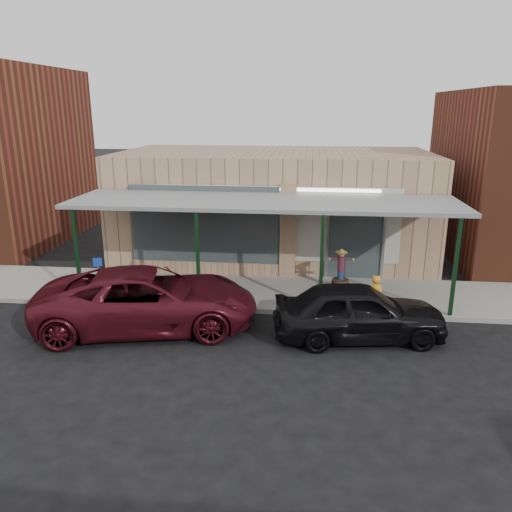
# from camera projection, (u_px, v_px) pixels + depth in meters

# --- Properties ---
(ground) EXTENTS (120.00, 120.00, 0.00)m
(ground) POSITION_uv_depth(u_px,v_px,m) (250.00, 344.00, 12.83)
(ground) COLOR black
(ground) RESTS_ON ground
(sidewalk) EXTENTS (40.00, 3.20, 0.15)m
(sidewalk) POSITION_uv_depth(u_px,v_px,m) (263.00, 292.00, 16.24)
(sidewalk) COLOR gray
(sidewalk) RESTS_ON ground
(storefront) EXTENTS (12.00, 6.25, 4.20)m
(storefront) POSITION_uv_depth(u_px,v_px,m) (274.00, 205.00, 20.01)
(storefront) COLOR tan
(storefront) RESTS_ON ground
(awning) EXTENTS (12.00, 3.00, 3.04)m
(awning) POSITION_uv_depth(u_px,v_px,m) (264.00, 203.00, 15.36)
(awning) COLOR slate
(awning) RESTS_ON ground
(block_buildings_near) EXTENTS (61.00, 8.00, 8.00)m
(block_buildings_near) POSITION_uv_depth(u_px,v_px,m) (325.00, 161.00, 20.31)
(block_buildings_near) COLOR brown
(block_buildings_near) RESTS_ON ground
(barrel_scarecrow) EXTENTS (0.82, 0.68, 1.39)m
(barrel_scarecrow) POSITION_uv_depth(u_px,v_px,m) (340.00, 276.00, 16.12)
(barrel_scarecrow) COLOR #43301B
(barrel_scarecrow) RESTS_ON sidewalk
(barrel_pumpkin) EXTENTS (0.66, 0.66, 0.72)m
(barrel_pumpkin) POSITION_uv_depth(u_px,v_px,m) (147.00, 286.00, 15.80)
(barrel_pumpkin) COLOR #43301B
(barrel_pumpkin) RESTS_ON sidewalk
(handicap_sign) EXTENTS (0.26, 0.08, 1.29)m
(handicap_sign) POSITION_uv_depth(u_px,v_px,m) (98.00, 272.00, 15.35)
(handicap_sign) COLOR gray
(handicap_sign) RESTS_ON sidewalk
(parked_sedan) EXTENTS (4.64, 2.39, 1.51)m
(parked_sedan) POSITION_uv_depth(u_px,v_px,m) (359.00, 311.00, 12.97)
(parked_sedan) COLOR black
(parked_sedan) RESTS_ON ground
(car_maroon) EXTENTS (6.37, 3.89, 1.65)m
(car_maroon) POSITION_uv_depth(u_px,v_px,m) (148.00, 299.00, 13.62)
(car_maroon) COLOR #4E0F1A
(car_maroon) RESTS_ON ground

